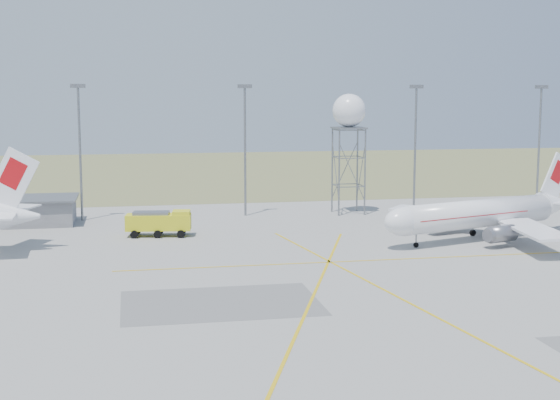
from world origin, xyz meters
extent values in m
plane|color=#9C9B96|center=(0.00, 0.00, 0.00)|extent=(400.00, 400.00, 0.00)
cube|color=#616D3C|center=(0.00, 140.00, 0.01)|extent=(400.00, 120.00, 0.03)
cube|color=gray|center=(-45.00, 64.00, 1.80)|extent=(18.00, 9.00, 3.60)
cube|color=slate|center=(-45.00, 64.00, 3.75)|extent=(19.00, 10.00, 0.30)
cylinder|color=slate|center=(-35.00, 66.00, 10.00)|extent=(0.36, 0.36, 20.00)
cube|color=slate|center=(-35.00, 66.00, 20.20)|extent=(2.20, 0.50, 0.60)
cylinder|color=slate|center=(-10.00, 66.00, 10.00)|extent=(0.36, 0.36, 20.00)
cube|color=slate|center=(-10.00, 66.00, 20.20)|extent=(2.20, 0.50, 0.60)
cylinder|color=slate|center=(18.00, 66.00, 10.00)|extent=(0.36, 0.36, 20.00)
cube|color=slate|center=(18.00, 66.00, 20.20)|extent=(2.20, 0.50, 0.60)
cylinder|color=slate|center=(40.00, 66.00, 10.00)|extent=(0.36, 0.36, 20.00)
cube|color=slate|center=(40.00, 66.00, 20.20)|extent=(2.20, 0.50, 0.60)
cylinder|color=white|center=(16.60, 39.52, 3.48)|extent=(23.74, 11.05, 3.66)
ellipsoid|color=white|center=(5.31, 35.73, 3.48)|extent=(6.72, 5.34, 3.66)
cube|color=black|center=(4.27, 35.38, 4.03)|extent=(1.96, 2.35, 0.89)
cone|color=white|center=(30.49, 44.18, 3.75)|extent=(6.37, 5.22, 3.66)
cube|color=white|center=(30.49, 44.18, 7.60)|extent=(5.65, 2.13, 6.89)
cube|color=#B50C11|center=(30.66, 44.24, 8.24)|extent=(3.09, 1.30, 3.53)
cube|color=white|center=(29.12, 46.81, 4.21)|extent=(4.38, 5.71, 0.16)
cube|color=white|center=(15.28, 47.77, 2.56)|extent=(13.41, 13.53, 0.33)
cube|color=white|center=(20.52, 32.14, 2.56)|extent=(6.26, 15.10, 0.33)
cylinder|color=slate|center=(14.04, 44.26, 1.74)|extent=(4.32, 3.22, 2.11)
cylinder|color=slate|center=(17.42, 34.19, 1.74)|extent=(4.32, 3.22, 2.11)
cube|color=#B50C11|center=(14.86, 38.94, 3.57)|extent=(18.54, 9.34, 0.11)
cylinder|color=black|center=(7.05, 36.31, 0.41)|extent=(0.81, 0.81, 0.82)
cube|color=black|center=(18.34, 40.10, 0.41)|extent=(2.62, 5.50, 0.82)
cylinder|color=slate|center=(18.34, 40.10, 0.82)|extent=(0.28, 0.28, 1.65)
cone|color=white|center=(-41.74, 43.36, 4.34)|extent=(6.97, 5.24, 4.23)
cube|color=white|center=(-41.74, 43.36, 8.78)|extent=(6.74, 1.46, 7.96)
cube|color=#B50C11|center=(-41.53, 43.33, 9.52)|extent=(3.65, 0.97, 4.08)
cube|color=white|center=(-41.69, 46.79, 4.87)|extent=(4.32, 6.31, 0.19)
cube|color=white|center=(-42.83, 40.12, 4.87)|extent=(4.32, 6.31, 0.19)
cylinder|color=slate|center=(4.39, 62.98, 6.85)|extent=(0.25, 0.25, 13.69)
cylinder|color=slate|center=(8.61, 62.98, 6.85)|extent=(0.25, 0.25, 13.69)
cylinder|color=slate|center=(8.61, 67.19, 6.85)|extent=(0.25, 0.25, 13.69)
cylinder|color=slate|center=(4.39, 67.19, 6.85)|extent=(0.25, 0.25, 13.69)
cube|color=slate|center=(6.50, 65.09, 13.69)|extent=(4.81, 4.81, 0.26)
sphere|color=white|center=(6.50, 65.09, 16.43)|extent=(5.27, 5.27, 5.27)
cube|color=yellow|center=(-24.17, 50.40, 1.92)|extent=(8.96, 4.05, 2.11)
cube|color=yellow|center=(-21.12, 49.97, 2.78)|extent=(2.66, 2.98, 1.34)
cube|color=black|center=(-20.46, 49.87, 2.88)|extent=(0.44, 2.48, 0.96)
cube|color=slate|center=(-25.12, 50.53, 3.17)|extent=(5.07, 2.95, 0.38)
camera|label=1|loc=(-28.02, -54.16, 18.94)|focal=50.00mm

